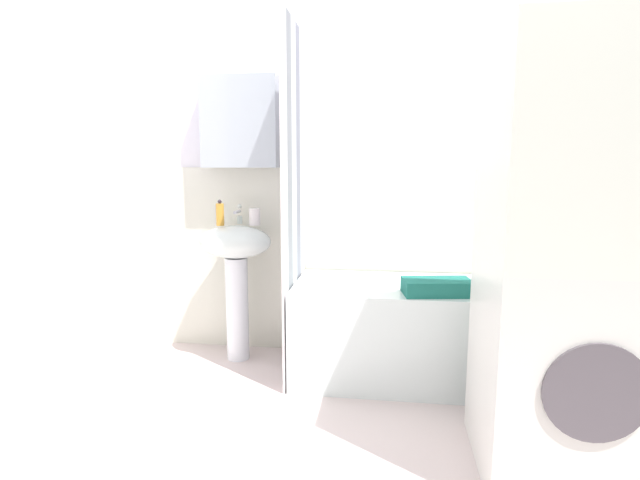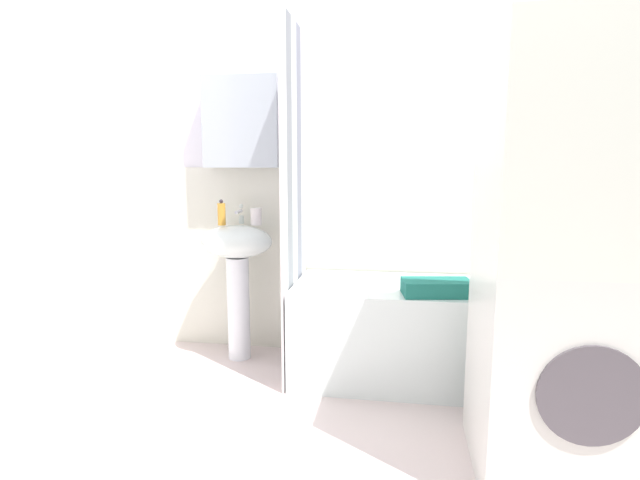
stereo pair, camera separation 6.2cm
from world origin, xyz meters
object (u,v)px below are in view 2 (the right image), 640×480
at_px(soap_dispenser, 222,214).
at_px(shampoo_bottle, 499,266).
at_px(towel_folded, 437,288).
at_px(conditioner_bottle, 535,261).
at_px(toothbrush_cup, 256,216).
at_px(sink, 237,262).
at_px(washer_dryer_stack, 570,263).
at_px(bathtub, 424,333).
at_px(body_wash_bottle, 519,266).

xyz_separation_m(soap_dispenser, shampoo_bottle, (1.67, 0.12, -0.30)).
bearing_deg(towel_folded, conditioner_bottle, 37.73).
bearing_deg(toothbrush_cup, sink, -156.40).
bearing_deg(sink, toothbrush_cup, 23.60).
relative_size(sink, towel_folded, 2.42).
relative_size(soap_dispenser, washer_dryer_stack, 0.09).
bearing_deg(towel_folded, bathtub, 102.63).
bearing_deg(toothbrush_cup, shampoo_bottle, 2.62).
relative_size(sink, conditioner_bottle, 3.69).
bearing_deg(shampoo_bottle, bathtub, -150.59).
height_order(bathtub, conditioner_bottle, conditioner_bottle).
height_order(sink, washer_dryer_stack, washer_dryer_stack).
height_order(shampoo_bottle, towel_folded, shampoo_bottle).
bearing_deg(soap_dispenser, body_wash_bottle, 2.97).
distance_m(soap_dispenser, shampoo_bottle, 1.70).
height_order(body_wash_bottle, shampoo_bottle, body_wash_bottle).
distance_m(soap_dispenser, towel_folded, 1.36).
relative_size(soap_dispenser, body_wash_bottle, 0.87).
bearing_deg(toothbrush_cup, bathtub, -9.82).
relative_size(conditioner_bottle, body_wash_bottle, 1.27).
height_order(toothbrush_cup, bathtub, toothbrush_cup).
distance_m(bathtub, conditioner_bottle, 0.79).
relative_size(toothbrush_cup, towel_folded, 0.30).
distance_m(sink, washer_dryer_stack, 1.88).
relative_size(soap_dispenser, shampoo_bottle, 0.97).
bearing_deg(shampoo_bottle, towel_folded, -131.79).
bearing_deg(toothbrush_cup, washer_dryer_stack, -32.87).
bearing_deg(body_wash_bottle, soap_dispenser, -177.03).
distance_m(sink, body_wash_bottle, 1.69).
bearing_deg(body_wash_bottle, washer_dryer_stack, -93.41).
xyz_separation_m(towel_folded, washer_dryer_stack, (0.44, -0.61, 0.27)).
distance_m(sink, shampoo_bottle, 1.58).
xyz_separation_m(shampoo_bottle, towel_folded, (-0.39, -0.44, -0.04)).
bearing_deg(bathtub, towel_folded, -77.37).
height_order(conditioner_bottle, washer_dryer_stack, washer_dryer_stack).
height_order(conditioner_bottle, shampoo_bottle, conditioner_bottle).
bearing_deg(shampoo_bottle, body_wash_bottle, -12.75).
height_order(sink, toothbrush_cup, toothbrush_cup).
height_order(toothbrush_cup, washer_dryer_stack, washer_dryer_stack).
bearing_deg(bathtub, soap_dispenser, 174.03).
xyz_separation_m(bathtub, shampoo_bottle, (0.44, 0.25, 0.35)).
distance_m(shampoo_bottle, washer_dryer_stack, 1.07).
bearing_deg(body_wash_bottle, sink, -176.89).
height_order(soap_dispenser, shampoo_bottle, soap_dispenser).
xyz_separation_m(soap_dispenser, conditioner_bottle, (1.87, 0.14, -0.26)).
height_order(bathtub, washer_dryer_stack, washer_dryer_stack).
distance_m(body_wash_bottle, washer_dryer_stack, 1.05).
relative_size(soap_dispenser, bathtub, 0.11).
relative_size(conditioner_bottle, shampoo_bottle, 1.41).
xyz_separation_m(bathtub, towel_folded, (0.04, -0.19, 0.31)).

